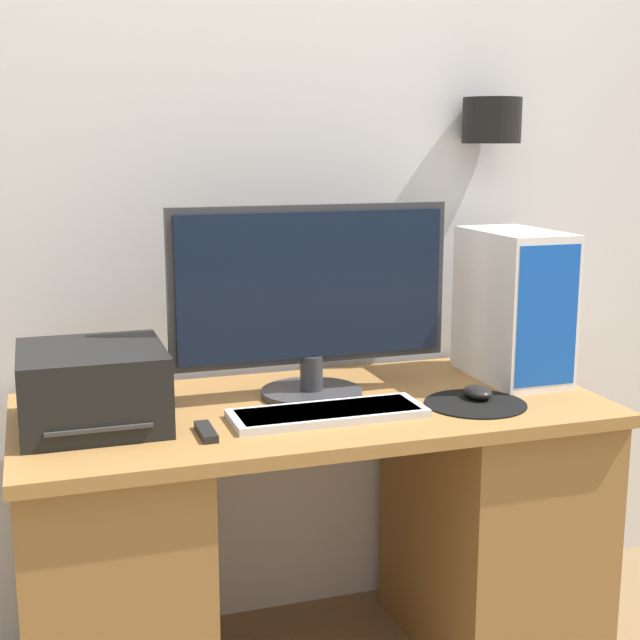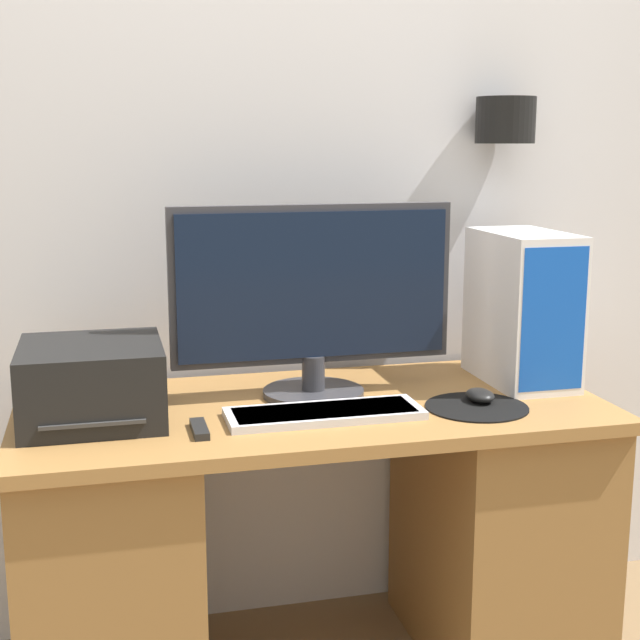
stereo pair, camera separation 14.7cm
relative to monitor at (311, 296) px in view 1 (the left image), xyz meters
The scene contains 9 objects.
wall_back 0.50m from the monitor, 92.78° to the left, with size 6.40×0.21×2.70m.
desk 0.59m from the monitor, 103.50° to the right, with size 1.37×0.63×0.70m.
monitor is the anchor object (origin of this frame).
keyboard 0.30m from the monitor, 96.42° to the right, with size 0.44×0.15×0.02m.
mousepad 0.46m from the monitor, 28.99° to the right, with size 0.24×0.24×0.00m.
mouse 0.46m from the monitor, 23.27° to the right, with size 0.06×0.09×0.03m.
computer_tower 0.55m from the monitor, ahead, with size 0.18×0.33×0.39m.
printer 0.55m from the monitor, behind, with size 0.31×0.32×0.17m.
remote_control 0.44m from the monitor, 144.30° to the right, with size 0.03×0.12×0.02m.
Camera 1 is at (-0.61, -1.61, 1.31)m, focal length 50.00 mm.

